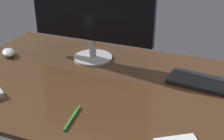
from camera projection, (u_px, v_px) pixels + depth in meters
desk at (109, 87)px, 129.97cm from camera, size 140.00×84.00×2.00cm
monitor at (91, 5)px, 140.78cm from camera, size 59.98×18.96×46.49cm
keyboard at (214, 85)px, 127.62cm from camera, size 38.95×17.68×1.74cm
computer_mouse at (8, 52)px, 155.25cm from camera, size 11.05×10.96×3.34cm
pen at (72, 118)px, 107.84cm from camera, size 2.40×14.80×0.86cm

